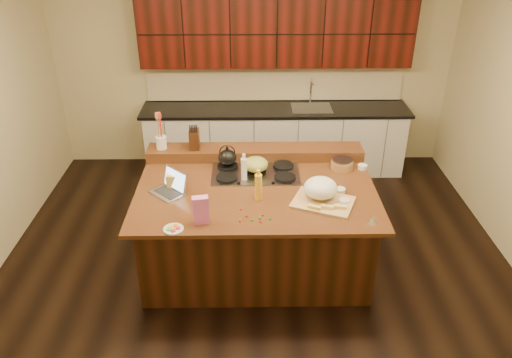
{
  "coord_description": "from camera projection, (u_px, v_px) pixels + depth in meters",
  "views": [
    {
      "loc": [
        -0.06,
        -4.32,
        3.43
      ],
      "look_at": [
        0.0,
        0.05,
        1.0
      ],
      "focal_mm": 35.0,
      "sensor_mm": 36.0,
      "label": 1
    }
  ],
  "objects": [
    {
      "name": "wooden_tray",
      "position": [
        321.0,
        191.0,
        4.76
      ],
      "size": [
        0.67,
        0.58,
        0.22
      ],
      "rotation": [
        0.0,
        0.0,
        -0.39
      ],
      "color": "tan",
      "rests_on": "island"
    },
    {
      "name": "gumdrop_1",
      "position": [
        260.0,
        217.0,
        4.53
      ],
      "size": [
        0.02,
        0.02,
        0.02
      ],
      "primitive_type": "ellipsoid",
      "color": "#198C26",
      "rests_on": "island"
    },
    {
      "name": "gumdrop_8",
      "position": [
        240.0,
        221.0,
        4.47
      ],
      "size": [
        0.02,
        0.02,
        0.02
      ],
      "primitive_type": "ellipsoid",
      "color": "red",
      "rests_on": "island"
    },
    {
      "name": "cooktop",
      "position": [
        256.0,
        173.0,
        5.26
      ],
      "size": [
        0.92,
        0.52,
        0.05
      ],
      "color": "gray",
      "rests_on": "island"
    },
    {
      "name": "back_counter",
      "position": [
        275.0,
        104.0,
        6.92
      ],
      "size": [
        3.7,
        0.66,
        2.4
      ],
      "color": "silver",
      "rests_on": "ground"
    },
    {
      "name": "gumdrop_3",
      "position": [
        241.0,
        220.0,
        4.49
      ],
      "size": [
        0.02,
        0.02,
        0.02
      ],
      "primitive_type": "ellipsoid",
      "color": "#198C26",
      "rests_on": "island"
    },
    {
      "name": "vinegar_bottle",
      "position": [
        244.0,
        170.0,
        5.09
      ],
      "size": [
        0.06,
        0.06,
        0.25
      ],
      "primitive_type": "cylinder",
      "rotation": [
        0.0,
        0.0,
        -0.01
      ],
      "color": "silver",
      "rests_on": "island"
    },
    {
      "name": "kitchen_timer",
      "position": [
        373.0,
        220.0,
        4.45
      ],
      "size": [
        0.09,
        0.09,
        0.07
      ],
      "primitive_type": "cone",
      "rotation": [
        0.0,
        0.0,
        0.21
      ],
      "color": "silver",
      "rests_on": "island"
    },
    {
      "name": "gumdrop_4",
      "position": [
        241.0,
        209.0,
        4.64
      ],
      "size": [
        0.02,
        0.02,
        0.02
      ],
      "primitive_type": "ellipsoid",
      "color": "red",
      "rests_on": "island"
    },
    {
      "name": "gumdrop_7",
      "position": [
        252.0,
        220.0,
        4.49
      ],
      "size": [
        0.02,
        0.02,
        0.02
      ],
      "primitive_type": "ellipsoid",
      "color": "#198C26",
      "rests_on": "island"
    },
    {
      "name": "gumdrop_2",
      "position": [
        260.0,
        222.0,
        4.46
      ],
      "size": [
        0.02,
        0.02,
        0.02
      ],
      "primitive_type": "ellipsoid",
      "color": "red",
      "rests_on": "island"
    },
    {
      "name": "room",
      "position": [
        256.0,
        150.0,
        4.79
      ],
      "size": [
        5.52,
        5.02,
        2.72
      ],
      "color": "black",
      "rests_on": "ground"
    },
    {
      "name": "package_box",
      "position": [
        172.0,
        182.0,
        4.97
      ],
      "size": [
        0.11,
        0.08,
        0.15
      ],
      "primitive_type": "cube",
      "rotation": [
        0.0,
        0.0,
        -0.11
      ],
      "color": "gold",
      "rests_on": "island"
    },
    {
      "name": "ramekin_a",
      "position": [
        344.0,
        202.0,
        4.74
      ],
      "size": [
        0.13,
        0.13,
        0.04
      ],
      "primitive_type": "cylinder",
      "rotation": [
        0.0,
        0.0,
        0.34
      ],
      "color": "white",
      "rests_on": "island"
    },
    {
      "name": "ramekin_b",
      "position": [
        340.0,
        190.0,
        4.92
      ],
      "size": [
        0.11,
        0.11,
        0.04
      ],
      "primitive_type": "cylinder",
      "rotation": [
        0.0,
        0.0,
        -0.1
      ],
      "color": "white",
      "rests_on": "island"
    },
    {
      "name": "island",
      "position": [
        256.0,
        226.0,
        5.22
      ],
      "size": [
        2.4,
        1.6,
        0.92
      ],
      "color": "black",
      "rests_on": "ground"
    },
    {
      "name": "oil_bottle",
      "position": [
        258.0,
        187.0,
        4.75
      ],
      "size": [
        0.08,
        0.08,
        0.27
      ],
      "primitive_type": "cylinder",
      "rotation": [
        0.0,
        0.0,
        0.15
      ],
      "color": "gold",
      "rests_on": "island"
    },
    {
      "name": "utensil_crock",
      "position": [
        161.0,
        142.0,
        5.51
      ],
      "size": [
        0.16,
        0.16,
        0.14
      ],
      "primitive_type": "cylinder",
      "rotation": [
        0.0,
        0.0,
        0.37
      ],
      "color": "white",
      "rests_on": "back_ledge"
    },
    {
      "name": "laptop",
      "position": [
        171.0,
        187.0,
        4.91
      ],
      "size": [
        0.41,
        0.41,
        0.22
      ],
      "rotation": [
        0.0,
        0.0,
        -0.77
      ],
      "color": "#B7B7BC",
      "rests_on": "island"
    },
    {
      "name": "back_ledge",
      "position": [
        255.0,
        152.0,
        5.58
      ],
      "size": [
        2.4,
        0.3,
        0.12
      ],
      "primitive_type": "cube",
      "color": "black",
      "rests_on": "island"
    },
    {
      "name": "knife_block",
      "position": [
        194.0,
        139.0,
        5.5
      ],
      "size": [
        0.11,
        0.18,
        0.21
      ],
      "primitive_type": "cube",
      "rotation": [
        0.0,
        0.0,
        0.04
      ],
      "color": "black",
      "rests_on": "back_ledge"
    },
    {
      "name": "candy_plate",
      "position": [
        173.0,
        229.0,
        4.37
      ],
      "size": [
        0.21,
        0.21,
        0.01
      ],
      "primitive_type": "cylinder",
      "rotation": [
        0.0,
        0.0,
        -0.16
      ],
      "color": "white",
      "rests_on": "island"
    },
    {
      "name": "green_bowl",
      "position": [
        256.0,
        164.0,
        5.21
      ],
      "size": [
        0.29,
        0.29,
        0.14
      ],
      "primitive_type": "ellipsoid",
      "rotation": [
        0.0,
        0.0,
        -0.13
      ],
      "color": "olive",
      "rests_on": "cooktop"
    },
    {
      "name": "gumdrop_0",
      "position": [
        263.0,
        215.0,
        4.56
      ],
      "size": [
        0.02,
        0.02,
        0.02
      ],
      "primitive_type": "ellipsoid",
      "color": "red",
      "rests_on": "island"
    },
    {
      "name": "gumdrop_9",
      "position": [
        270.0,
        219.0,
        4.5
      ],
      "size": [
        0.02,
        0.02,
        0.02
      ],
      "primitive_type": "ellipsoid",
      "color": "#198C26",
      "rests_on": "island"
    },
    {
      "name": "pink_bag",
      "position": [
        201.0,
        210.0,
        4.4
      ],
      "size": [
        0.15,
        0.1,
        0.26
      ],
      "primitive_type": "cube",
      "rotation": [
        0.0,
        0.0,
        0.17
      ],
      "color": "pink",
      "rests_on": "island"
    },
    {
      "name": "gumdrop_5",
      "position": [
        260.0,
        218.0,
        4.51
      ],
      "size": [
        0.02,
        0.02,
        0.02
      ],
      "primitive_type": "ellipsoid",
      "color": "#198C26",
      "rests_on": "island"
    },
    {
      "name": "gumdrop_6",
      "position": [
        247.0,
        216.0,
        4.54
      ],
      "size": [
        0.02,
        0.02,
        0.02
      ],
      "primitive_type": "ellipsoid",
      "color": "red",
      "rests_on": "island"
    },
    {
      "name": "strainer_bowl",
      "position": [
        342.0,
        165.0,
        5.35
      ],
      "size": [
        0.26,
        0.26,
        0.09
      ],
      "primitive_type": "cylinder",
      "rotation": [
        0.0,
        0.0,
        -0.08
      ],
      "color": "#996B3F",
      "rests_on": "island"
    },
    {
      "name": "ramekin_c",
      "position": [
        362.0,
        167.0,
        5.36
      ],
      "size": [
        0.11,
        0.11,
        0.04
      ],
      "primitive_type": "cylinder",
      "rotation": [
        0.0,
        0.0,
        0.12
      ],
      "color": "white",
      "rests_on": "island"
    },
    {
      "name": "kettle",
      "position": [
        227.0,
        158.0,
        5.31
      ],
      "size": [
        0.22,
        0.22,
        0.17
      ],
      "primitive_type": "ellipsoid",
      "rotation": [
        0.0,
        0.0,
        0.17
      ],
      "color": "black",
      "rests_on": "cooktop"
    }
  ]
}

